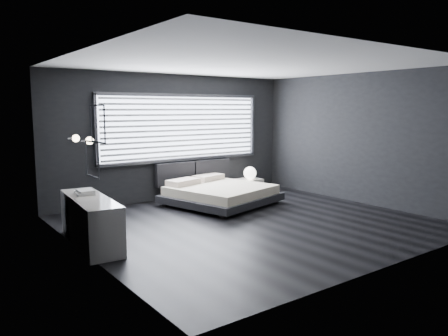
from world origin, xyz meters
TOP-DOWN VIEW (x-y plane):
  - room at (0.00, 0.00)m, footprint 6.04×6.00m
  - window at (0.20, 2.70)m, footprint 4.14×0.09m
  - headboard at (0.43, 2.64)m, footprint 1.96×0.16m
  - sconce_near at (-2.88, 0.05)m, footprint 0.18×0.11m
  - sconce_far at (-2.88, 0.65)m, footprint 0.18×0.11m
  - wall_art_upper at (-2.98, -0.55)m, footprint 0.01×0.48m
  - wall_art_lower at (-2.98, -0.30)m, footprint 0.01×0.48m
  - bed at (0.42, 1.59)m, footprint 2.45×2.39m
  - nightstand at (1.79, 2.26)m, footprint 0.58×0.49m
  - orb_lamp at (1.78, 2.21)m, footprint 0.31×0.31m
  - dresser at (-2.78, 0.44)m, footprint 0.67×1.84m
  - book_stack at (-2.75, 0.76)m, footprint 0.31×0.38m

SIDE VIEW (x-z plane):
  - nightstand at x=1.79m, z-range 0.00..0.33m
  - bed at x=0.42m, z-range -0.02..0.51m
  - dresser at x=-2.78m, z-range 0.00..0.72m
  - orb_lamp at x=1.78m, z-range 0.33..0.64m
  - headboard at x=0.43m, z-range 0.31..0.83m
  - book_stack at x=-2.75m, z-range 0.72..0.79m
  - wall_art_lower at x=-2.98m, z-range 1.14..1.62m
  - room at x=0.00m, z-range 0.00..2.80m
  - sconce_near at x=-2.88m, z-range 1.55..1.66m
  - sconce_far at x=-2.88m, z-range 1.55..1.66m
  - window at x=0.20m, z-range 0.85..2.37m
  - wall_art_upper at x=-2.98m, z-range 1.61..2.09m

